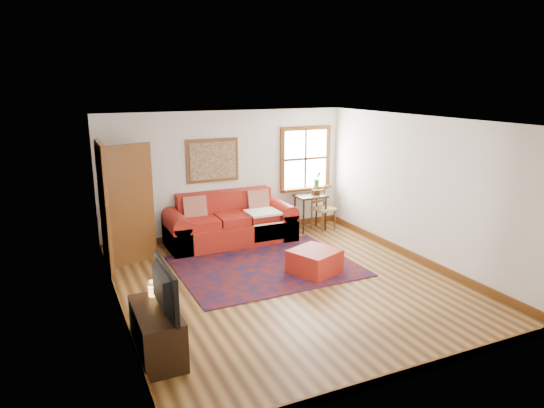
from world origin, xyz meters
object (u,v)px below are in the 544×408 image
red_ottoman (314,262)px  side_table (310,201)px  red_leather_sofa (230,226)px  media_cabinet (157,332)px  ladder_back_chair (322,207)px

red_ottoman → side_table: 2.44m
red_leather_sofa → side_table: red_leather_sofa is taller
red_leather_sofa → media_cabinet: bearing=-121.5°
red_leather_sofa → side_table: size_ratio=3.28×
side_table → ladder_back_chair: ladder_back_chair is taller
red_leather_sofa → ladder_back_chair: 2.07m
red_leather_sofa → media_cabinet: (-2.13, -3.47, -0.03)m
red_ottoman → ladder_back_chair: ladder_back_chair is taller
red_leather_sofa → media_cabinet: red_leather_sofa is taller
red_ottoman → side_table: size_ratio=0.91×
ladder_back_chair → side_table: bearing=172.4°
red_ottoman → side_table: side_table is taller
side_table → red_leather_sofa: bearing=-178.1°
red_leather_sofa → red_ottoman: 2.19m
red_leather_sofa → media_cabinet: size_ratio=2.37×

